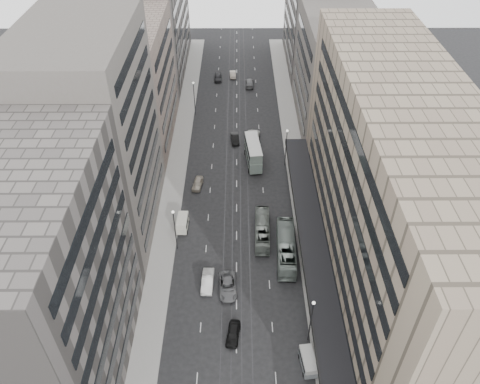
{
  "coord_description": "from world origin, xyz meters",
  "views": [
    {
      "loc": [
        0.31,
        -40.97,
        56.08
      ],
      "look_at": [
        0.6,
        19.51,
        5.8
      ],
      "focal_mm": 35.0,
      "sensor_mm": 36.0,
      "label": 1
    }
  ],
  "objects_px": {
    "sedan_0": "(233,333)",
    "sedan_1": "(208,281)",
    "bus_far": "(262,230)",
    "vw_microbus": "(308,361)",
    "bus_near": "(286,248)",
    "sedan_2": "(228,286)",
    "double_decker": "(253,152)",
    "panel_van": "(182,223)"
  },
  "relations": [
    {
      "from": "panel_van",
      "to": "bus_far",
      "type": "bearing_deg",
      "value": -6.09
    },
    {
      "from": "bus_near",
      "to": "vw_microbus",
      "type": "xyz_separation_m",
      "value": [
        1.27,
        -19.49,
        -0.48
      ]
    },
    {
      "from": "vw_microbus",
      "to": "sedan_1",
      "type": "height_order",
      "value": "vw_microbus"
    },
    {
      "from": "sedan_0",
      "to": "sedan_2",
      "type": "relative_size",
      "value": 0.75
    },
    {
      "from": "bus_near",
      "to": "vw_microbus",
      "type": "relative_size",
      "value": 2.92
    },
    {
      "from": "bus_far",
      "to": "vw_microbus",
      "type": "distance_m",
      "value": 24.29
    },
    {
      "from": "vw_microbus",
      "to": "sedan_2",
      "type": "distance_m",
      "value": 16.33
    },
    {
      "from": "double_decker",
      "to": "sedan_2",
      "type": "bearing_deg",
      "value": -104.34
    },
    {
      "from": "panel_van",
      "to": "sedan_2",
      "type": "relative_size",
      "value": 0.68
    },
    {
      "from": "panel_van",
      "to": "double_decker",
      "type": "bearing_deg",
      "value": 58.25
    },
    {
      "from": "bus_near",
      "to": "bus_far",
      "type": "bearing_deg",
      "value": -47.32
    },
    {
      "from": "double_decker",
      "to": "vw_microbus",
      "type": "xyz_separation_m",
      "value": [
        5.86,
        -44.59,
        -1.43
      ]
    },
    {
      "from": "double_decker",
      "to": "sedan_0",
      "type": "bearing_deg",
      "value": -101.48
    },
    {
      "from": "bus_far",
      "to": "panel_van",
      "type": "height_order",
      "value": "bus_far"
    },
    {
      "from": "bus_near",
      "to": "sedan_1",
      "type": "bearing_deg",
      "value": 28.83
    },
    {
      "from": "double_decker",
      "to": "sedan_1",
      "type": "height_order",
      "value": "double_decker"
    },
    {
      "from": "bus_near",
      "to": "sedan_2",
      "type": "bearing_deg",
      "value": 39.76
    },
    {
      "from": "bus_far",
      "to": "sedan_2",
      "type": "xyz_separation_m",
      "value": [
        -5.61,
        -11.29,
        -0.61
      ]
    },
    {
      "from": "bus_near",
      "to": "sedan_2",
      "type": "distance_m",
      "value": 11.6
    },
    {
      "from": "double_decker",
      "to": "vw_microbus",
      "type": "bearing_deg",
      "value": -88.63
    },
    {
      "from": "vw_microbus",
      "to": "panel_van",
      "type": "relative_size",
      "value": 1.06
    },
    {
      "from": "panel_van",
      "to": "sedan_0",
      "type": "bearing_deg",
      "value": -65.84
    },
    {
      "from": "double_decker",
      "to": "panel_van",
      "type": "distance_m",
      "value": 22.74
    },
    {
      "from": "sedan_0",
      "to": "sedan_1",
      "type": "bearing_deg",
      "value": 121.28
    },
    {
      "from": "double_decker",
      "to": "sedan_0",
      "type": "height_order",
      "value": "double_decker"
    },
    {
      "from": "bus_far",
      "to": "vw_microbus",
      "type": "bearing_deg",
      "value": 103.69
    },
    {
      "from": "bus_near",
      "to": "sedan_2",
      "type": "relative_size",
      "value": 2.11
    },
    {
      "from": "panel_van",
      "to": "sedan_1",
      "type": "height_order",
      "value": "panel_van"
    },
    {
      "from": "sedan_0",
      "to": "sedan_1",
      "type": "height_order",
      "value": "sedan_1"
    },
    {
      "from": "sedan_1",
      "to": "sedan_2",
      "type": "xyz_separation_m",
      "value": [
        3.05,
        -0.95,
        -0.01
      ]
    },
    {
      "from": "panel_van",
      "to": "sedan_0",
      "type": "height_order",
      "value": "panel_van"
    },
    {
      "from": "panel_van",
      "to": "sedan_2",
      "type": "bearing_deg",
      "value": -57.29
    },
    {
      "from": "vw_microbus",
      "to": "double_decker",
      "type": "bearing_deg",
      "value": 90.71
    },
    {
      "from": "sedan_1",
      "to": "sedan_2",
      "type": "distance_m",
      "value": 3.19
    },
    {
      "from": "double_decker",
      "to": "panel_van",
      "type": "xyz_separation_m",
      "value": [
        -12.53,
        -18.93,
        -1.29
      ]
    },
    {
      "from": "bus_near",
      "to": "sedan_0",
      "type": "distance_m",
      "value": 17.24
    },
    {
      "from": "double_decker",
      "to": "sedan_2",
      "type": "height_order",
      "value": "double_decker"
    },
    {
      "from": "bus_near",
      "to": "bus_far",
      "type": "xyz_separation_m",
      "value": [
        -3.62,
        4.31,
        -0.27
      ]
    },
    {
      "from": "panel_van",
      "to": "sedan_2",
      "type": "xyz_separation_m",
      "value": [
        7.89,
        -13.14,
        -0.54
      ]
    },
    {
      "from": "vw_microbus",
      "to": "panel_van",
      "type": "distance_m",
      "value": 31.56
    },
    {
      "from": "bus_far",
      "to": "sedan_1",
      "type": "distance_m",
      "value": 13.5
    },
    {
      "from": "vw_microbus",
      "to": "sedan_2",
      "type": "bearing_deg",
      "value": 123.22
    }
  ]
}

